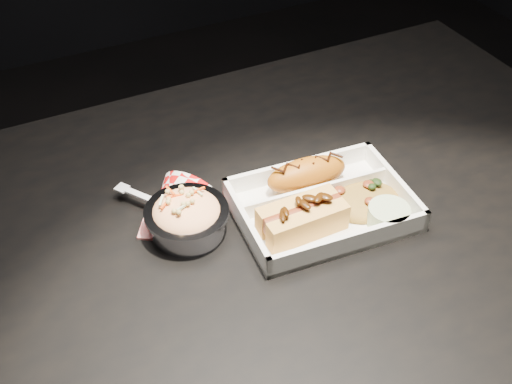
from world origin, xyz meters
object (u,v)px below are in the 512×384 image
Objects in this scene: napkin_fork at (171,210)px; food_tray at (322,208)px; foil_coleslaw_cup at (187,216)px; dining_table at (283,252)px; fried_pastry at (307,174)px; hotdog at (302,216)px.

food_tray is at bearing 32.47° from napkin_fork.
foil_coleslaw_cup is at bearing -16.62° from napkin_fork.
fried_pastry is (0.05, 0.02, 0.12)m from dining_table.
dining_table is 9.77× the size of hotdog.
dining_table is at bearing -153.53° from fried_pastry.
foil_coleslaw_cup is at bearing -179.02° from fried_pastry.
food_tray is 0.06m from hotdog.
dining_table is at bearing -8.34° from foil_coleslaw_cup.
napkin_fork reaches higher than food_tray.
hotdog is 0.19m from napkin_fork.
dining_table is 0.13m from hotdog.
fried_pastry is 0.79× the size of napkin_fork.
dining_table is at bearing 151.02° from food_tray.
napkin_fork reaches higher than dining_table.
dining_table is 0.11m from food_tray.
foil_coleslaw_cup is 0.73× the size of napkin_fork.
dining_table is 7.32× the size of napkin_fork.
hotdog is 0.75× the size of napkin_fork.
napkin_fork is at bearing 161.26° from food_tray.
fried_pastry is 0.09m from hotdog.
foil_coleslaw_cup is (-0.20, -0.00, -0.00)m from fried_pastry.
dining_table is 9.97× the size of foil_coleslaw_cup.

